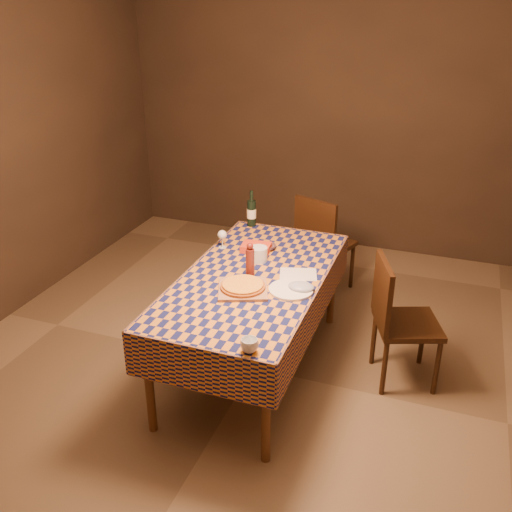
# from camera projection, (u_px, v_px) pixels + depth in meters

# --- Properties ---
(room) EXTENTS (5.00, 5.10, 2.70)m
(room) POSITION_uv_depth(u_px,v_px,m) (253.00, 196.00, 3.66)
(room) COLOR brown
(room) RESTS_ON ground
(dining_table) EXTENTS (0.94, 1.84, 0.77)m
(dining_table) POSITION_uv_depth(u_px,v_px,m) (254.00, 286.00, 3.94)
(dining_table) COLOR brown
(dining_table) RESTS_ON ground
(cutting_board) EXTENTS (0.41, 0.41, 0.02)m
(cutting_board) POSITION_uv_depth(u_px,v_px,m) (243.00, 289.00, 3.72)
(cutting_board) COLOR #9E6D4A
(cutting_board) RESTS_ON dining_table
(pizza) EXTENTS (0.30, 0.30, 0.03)m
(pizza) POSITION_uv_depth(u_px,v_px,m) (243.00, 286.00, 3.71)
(pizza) COLOR #8F4817
(pizza) RESTS_ON cutting_board
(pepper_mill) EXTENTS (0.06, 0.06, 0.25)m
(pepper_mill) POSITION_uv_depth(u_px,v_px,m) (250.00, 261.00, 3.85)
(pepper_mill) COLOR #531713
(pepper_mill) RESTS_ON dining_table
(bowl) EXTENTS (0.16, 0.16, 0.04)m
(bowl) POSITION_uv_depth(u_px,v_px,m) (267.00, 247.00, 4.30)
(bowl) COLOR #5E444F
(bowl) RESTS_ON dining_table
(wine_glass) EXTENTS (0.07, 0.07, 0.14)m
(wine_glass) POSITION_uv_depth(u_px,v_px,m) (222.00, 235.00, 4.30)
(wine_glass) COLOR silver
(wine_glass) RESTS_ON dining_table
(wine_bottle) EXTENTS (0.10, 0.10, 0.30)m
(wine_bottle) POSITION_uv_depth(u_px,v_px,m) (252.00, 213.00, 4.70)
(wine_bottle) COLOR black
(wine_bottle) RESTS_ON dining_table
(deli_tub) EXTENTS (0.16, 0.16, 0.11)m
(deli_tub) POSITION_uv_depth(u_px,v_px,m) (259.00, 254.00, 4.11)
(deli_tub) COLOR silver
(deli_tub) RESTS_ON dining_table
(takeout_container) EXTENTS (0.23, 0.17, 0.05)m
(takeout_container) POSITION_uv_depth(u_px,v_px,m) (256.00, 248.00, 4.28)
(takeout_container) COLOR red
(takeout_container) RESTS_ON dining_table
(white_plate) EXTENTS (0.31, 0.31, 0.02)m
(white_plate) POSITION_uv_depth(u_px,v_px,m) (291.00, 290.00, 3.72)
(white_plate) COLOR white
(white_plate) RESTS_ON dining_table
(tumbler) EXTENTS (0.13, 0.13, 0.08)m
(tumbler) POSITION_uv_depth(u_px,v_px,m) (249.00, 345.00, 3.08)
(tumbler) COLOR white
(tumbler) RESTS_ON dining_table
(flour_patch) EXTENTS (0.30, 0.26, 0.00)m
(flour_patch) POSITION_uv_depth(u_px,v_px,m) (298.00, 274.00, 3.93)
(flour_patch) COLOR silver
(flour_patch) RESTS_ON dining_table
(flour_bag) EXTENTS (0.21, 0.19, 0.05)m
(flour_bag) POSITION_uv_depth(u_px,v_px,m) (301.00, 287.00, 3.72)
(flour_bag) COLOR #97A3C1
(flour_bag) RESTS_ON dining_table
(chair_far) EXTENTS (0.54, 0.54, 0.93)m
(chair_far) POSITION_uv_depth(u_px,v_px,m) (321.00, 240.00, 5.09)
(chair_far) COLOR black
(chair_far) RESTS_ON ground
(chair_right) EXTENTS (0.55, 0.54, 0.93)m
(chair_right) POSITION_uv_depth(u_px,v_px,m) (397.00, 316.00, 3.91)
(chair_right) COLOR black
(chair_right) RESTS_ON ground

